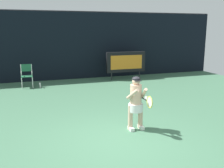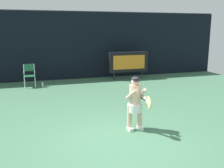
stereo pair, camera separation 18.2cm
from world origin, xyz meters
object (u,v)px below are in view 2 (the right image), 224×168
at_px(umpire_chair, 29,74).
at_px(tennis_racket, 148,102).
at_px(scoreboard, 129,62).
at_px(tennis_player, 135,101).
at_px(water_bottle, 43,85).

relative_size(umpire_chair, tennis_racket, 1.79).
bearing_deg(scoreboard, tennis_player, -109.54).
distance_m(scoreboard, tennis_racket, 7.66).
bearing_deg(tennis_racket, umpire_chair, 116.99).
bearing_deg(tennis_racket, tennis_player, 109.72).
distance_m(umpire_chair, water_bottle, 0.82).
bearing_deg(umpire_chair, scoreboard, 3.99).
relative_size(scoreboard, water_bottle, 8.30).
distance_m(scoreboard, umpire_chair, 5.19).
distance_m(umpire_chair, tennis_racket, 7.53).
height_order(scoreboard, water_bottle, scoreboard).
height_order(scoreboard, tennis_player, scoreboard).
bearing_deg(tennis_racket, scoreboard, 77.13).
height_order(scoreboard, tennis_racket, scoreboard).
bearing_deg(water_bottle, umpire_chair, 149.58).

